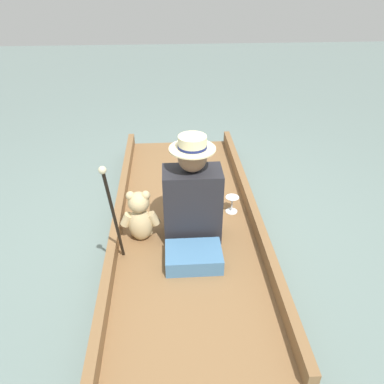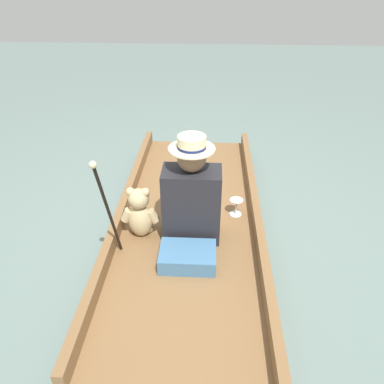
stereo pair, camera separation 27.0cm
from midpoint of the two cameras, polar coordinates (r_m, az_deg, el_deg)
name	(u,v)px [view 2 (the right image)]	position (r m, az deg, el deg)	size (l,w,h in m)	color
ground_plane	(189,231)	(3.15, 2.00, -6.12)	(16.00, 16.00, 0.00)	slate
punt_boat	(189,224)	(3.10, 2.03, -4.92)	(1.14, 2.95, 0.26)	brown
seat_cushion	(188,257)	(2.61, 2.34, -9.95)	(0.39, 0.27, 0.11)	teal
seated_person	(192,198)	(2.76, 2.83, -0.98)	(0.42, 0.70, 0.82)	white
teddy_bear	(140,213)	(2.78, -5.20, -3.36)	(0.30, 0.17, 0.42)	tan
wine_glass	(236,204)	(3.08, 9.27, -1.84)	(0.11, 0.11, 0.14)	silver
walking_cane	(106,205)	(2.33, -9.71, -2.12)	(0.04, 0.34, 0.89)	black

